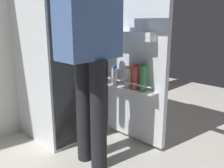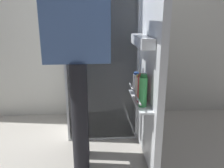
# 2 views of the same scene
# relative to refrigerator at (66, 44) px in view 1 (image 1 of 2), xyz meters

# --- Properties ---
(ground_plane) EXTENTS (5.44, 5.44, 0.00)m
(ground_plane) POSITION_rel_refrigerator_xyz_m (-0.03, -0.51, -0.86)
(ground_plane) COLOR #B7B2A8
(kitchen_wall) EXTENTS (4.40, 0.10, 2.46)m
(kitchen_wall) POSITION_rel_refrigerator_xyz_m (-0.03, 0.41, 0.36)
(kitchen_wall) COLOR silver
(kitchen_wall) RESTS_ON ground_plane
(refrigerator) EXTENTS (0.69, 1.23, 1.73)m
(refrigerator) POSITION_rel_refrigerator_xyz_m (0.00, 0.00, 0.00)
(refrigerator) COLOR silver
(refrigerator) RESTS_ON ground_plane
(person) EXTENTS (0.54, 0.76, 1.63)m
(person) POSITION_rel_refrigerator_xyz_m (-0.19, -0.57, 0.12)
(person) COLOR black
(person) RESTS_ON ground_plane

